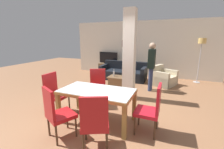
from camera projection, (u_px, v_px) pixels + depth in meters
ground_plane at (97, 121)px, 3.48m from camera, size 18.00×18.00×0.00m
back_wall at (141, 49)px, 7.49m from camera, size 7.20×0.09×2.70m
divider_pillar at (129, 56)px, 4.53m from camera, size 0.34×0.31×2.70m
dining_table at (97, 97)px, 3.34m from camera, size 1.64×0.86×0.76m
dining_chair_head_right at (151, 108)px, 2.91m from camera, size 0.46×0.46×1.02m
dining_chair_far_left at (98, 86)px, 4.24m from camera, size 0.62×0.62×1.02m
dining_chair_near_right at (95, 121)px, 2.44m from camera, size 0.61×0.61×1.02m
dining_chair_near_left at (56, 112)px, 2.75m from camera, size 0.62×0.62×1.02m
dining_chair_head_left at (55, 92)px, 3.79m from camera, size 0.46×0.46×1.02m
sofa at (123, 73)px, 6.98m from camera, size 2.08×0.91×0.80m
armchair at (162, 78)px, 6.12m from camera, size 1.13×1.13×0.78m
coffee_table at (117, 81)px, 5.98m from camera, size 0.66×0.57×0.39m
bottle at (114, 73)px, 5.96m from camera, size 0.07×0.07×0.28m
tv_stand at (108, 68)px, 8.12m from camera, size 1.02×0.40×0.55m
tv_screen at (108, 58)px, 7.98m from camera, size 1.07×0.25×0.61m
floor_lamp at (202, 46)px, 6.14m from camera, size 0.30×0.30×1.88m
standing_person at (152, 63)px, 5.30m from camera, size 0.23×0.38×1.72m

